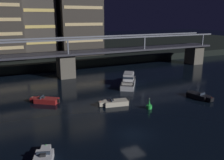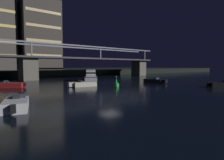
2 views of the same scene
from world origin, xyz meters
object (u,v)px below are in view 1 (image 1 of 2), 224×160
(tower_central, at_px, (38,18))
(speedboat_near_center, at_px, (115,103))
(speedboat_near_right, at_px, (45,100))
(river_bridge, at_px, (65,59))
(cabin_cruiser_near_left, at_px, (129,81))
(channel_buoy, at_px, (149,106))
(speedboat_mid_center, at_px, (199,96))
(tower_east_tall, at_px, (79,16))

(tower_central, relative_size, speedboat_near_center, 4.51)
(speedboat_near_center, height_order, speedboat_near_right, same)
(river_bridge, height_order, speedboat_near_right, river_bridge)
(tower_central, bearing_deg, speedboat_near_center, -83.81)
(tower_central, height_order, speedboat_near_center, tower_central)
(cabin_cruiser_near_left, xyz_separation_m, channel_buoy, (-3.47, -12.94, -0.57))
(speedboat_near_center, xyz_separation_m, channel_buoy, (4.28, -3.75, 0.06))
(river_bridge, height_order, cabin_cruiser_near_left, river_bridge)
(river_bridge, distance_m, speedboat_mid_center, 31.23)
(cabin_cruiser_near_left, xyz_separation_m, speedboat_near_right, (-17.90, -3.10, -0.64))
(channel_buoy, bearing_deg, tower_central, 100.76)
(river_bridge, distance_m, channel_buoy, 26.96)
(river_bridge, bearing_deg, speedboat_mid_center, -55.49)
(speedboat_mid_center, height_order, channel_buoy, channel_buoy)
(tower_central, distance_m, tower_east_tall, 12.67)
(river_bridge, distance_m, tower_east_tall, 24.07)
(river_bridge, xyz_separation_m, speedboat_near_right, (-7.80, -15.99, -4.04))
(speedboat_near_center, height_order, speedboat_mid_center, same)
(speedboat_near_center, bearing_deg, speedboat_mid_center, -12.75)
(cabin_cruiser_near_left, height_order, speedboat_mid_center, cabin_cruiser_near_left)
(tower_east_tall, height_order, speedboat_near_right, tower_east_tall)
(river_bridge, xyz_separation_m, tower_central, (-2.40, 21.65, 9.38))
(tower_central, height_order, cabin_cruiser_near_left, tower_central)
(river_bridge, height_order, speedboat_mid_center, river_bridge)
(river_bridge, bearing_deg, cabin_cruiser_near_left, -51.93)
(tower_east_tall, distance_m, speedboat_near_center, 44.50)
(tower_central, bearing_deg, speedboat_mid_center, -67.08)
(speedboat_mid_center, bearing_deg, cabin_cruiser_near_left, 120.54)
(tower_east_tall, bearing_deg, channel_buoy, -94.33)
(channel_buoy, bearing_deg, tower_east_tall, 85.67)
(tower_central, bearing_deg, cabin_cruiser_near_left, -70.12)
(river_bridge, xyz_separation_m, speedboat_near_center, (2.34, -22.07, -4.04))
(speedboat_near_right, xyz_separation_m, speedboat_mid_center, (25.34, -9.52, 0.00))
(tower_east_tall, height_order, cabin_cruiser_near_left, tower_east_tall)
(speedboat_near_center, bearing_deg, tower_central, 96.19)
(speedboat_mid_center, bearing_deg, speedboat_near_center, 167.25)
(speedboat_near_center, bearing_deg, tower_east_tall, 79.48)
(river_bridge, relative_size, channel_buoy, 49.58)
(tower_central, height_order, speedboat_mid_center, tower_central)
(cabin_cruiser_near_left, relative_size, speedboat_mid_center, 1.67)
(tower_central, bearing_deg, tower_east_tall, -10.24)
(river_bridge, relative_size, speedboat_near_center, 16.70)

